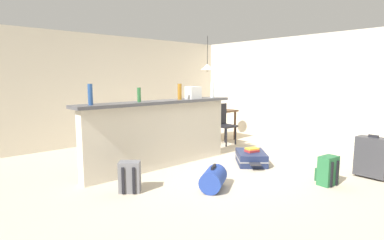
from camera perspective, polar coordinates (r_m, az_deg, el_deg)
ground_plane at (r=5.61m, az=3.72°, el=-8.35°), size 13.00×13.00×0.05m
wall_back at (r=7.82m, az=-12.48°, el=5.57°), size 6.60×0.10×2.50m
wall_right at (r=8.02m, az=17.68°, el=5.43°), size 0.10×6.00×2.50m
partition_half_wall at (r=5.32m, az=-5.79°, el=-2.91°), size 2.80×0.20×1.10m
bar_countertop at (r=5.24m, az=-5.88°, el=3.28°), size 2.96×0.40×0.05m
bottle_blue at (r=4.60m, az=-18.12°, el=4.47°), size 0.07×0.07×0.30m
bottle_green at (r=4.98m, az=-9.67°, el=4.57°), size 0.06×0.06×0.23m
bottle_amber at (r=5.45m, az=-2.28°, el=5.20°), size 0.07×0.07×0.28m
bottle_clear at (r=6.10m, az=3.73°, el=5.57°), size 0.07×0.07×0.30m
grocery_bag at (r=5.73m, az=0.23°, el=5.06°), size 0.26×0.18×0.22m
dining_table at (r=7.58m, az=3.55°, el=1.09°), size 1.10×0.80×0.74m
dining_chair_near_partition at (r=7.20m, az=5.74°, el=-0.35°), size 0.40×0.40×0.93m
pendant_lamp at (r=7.54m, az=2.83°, el=9.67°), size 0.34×0.34×0.84m
suitcase_flat_navy at (r=5.70m, az=10.76°, el=-6.81°), size 0.83×0.84×0.22m
suitcase_upright_charcoal at (r=5.53m, az=30.05°, el=-5.84°), size 0.25×0.45×0.67m
duffel_bag_blue at (r=4.37m, az=3.93°, el=-10.68°), size 0.57×0.51×0.34m
backpack_green at (r=4.93m, az=23.54°, el=-8.55°), size 0.30×0.27×0.42m
backpack_grey at (r=4.34m, az=-11.30°, el=-10.23°), size 0.34×0.34×0.42m
book_stack at (r=5.68m, az=10.92°, el=-5.39°), size 0.28×0.23×0.06m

